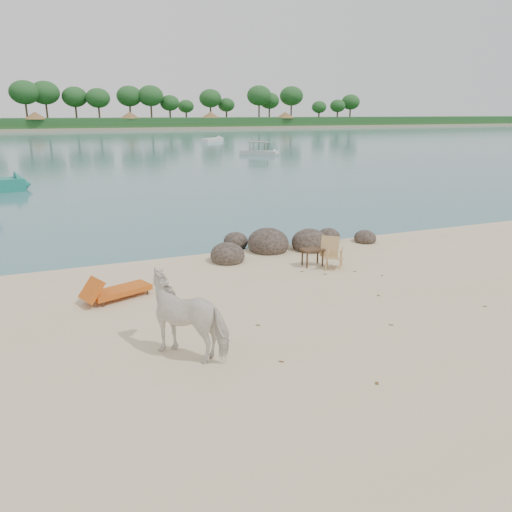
# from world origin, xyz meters

# --- Properties ---
(water) EXTENTS (400.00, 400.00, 0.00)m
(water) POSITION_xyz_m (0.00, 90.00, 0.00)
(water) COLOR #376B6F
(water) RESTS_ON ground
(far_shore) EXTENTS (420.00, 90.00, 1.40)m
(far_shore) POSITION_xyz_m (0.00, 170.00, 0.00)
(far_shore) COLOR tan
(far_shore) RESTS_ON ground
(far_scenery) EXTENTS (420.00, 18.00, 9.50)m
(far_scenery) POSITION_xyz_m (0.03, 136.70, 3.14)
(far_scenery) COLOR #1E4C1E
(far_scenery) RESTS_ON ground
(boulders) EXTENTS (6.32, 2.85, 1.03)m
(boulders) POSITION_xyz_m (2.12, 5.54, 0.20)
(boulders) COLOR #2B231D
(boulders) RESTS_ON ground
(cow) EXTENTS (1.90, 1.94, 1.57)m
(cow) POSITION_xyz_m (-2.73, -0.65, 0.79)
(cow) COLOR white
(cow) RESTS_ON ground
(side_table) EXTENTS (0.66, 0.43, 0.53)m
(side_table) POSITION_xyz_m (2.20, 3.47, 0.26)
(side_table) COLOR black
(side_table) RESTS_ON ground
(lounge_chair) EXTENTS (1.98, 1.27, 0.56)m
(lounge_chair) POSITION_xyz_m (-3.59, 2.89, 0.28)
(lounge_chair) COLOR #CB6817
(lounge_chair) RESTS_ON ground
(deck_chair) EXTENTS (0.87, 0.88, 0.92)m
(deck_chair) POSITION_xyz_m (2.67, 2.99, 0.46)
(deck_chair) COLOR tan
(deck_chair) RESTS_ON ground
(boat_mid) EXTENTS (4.19, 4.19, 2.38)m
(boat_mid) POSITION_xyz_m (16.99, 42.97, 1.19)
(boat_mid) COLOR beige
(boat_mid) RESTS_ON water
(boat_far) EXTENTS (5.22, 5.05, 0.69)m
(boat_far) POSITION_xyz_m (20.01, 69.57, 0.34)
(boat_far) COLOR silver
(boat_far) RESTS_ON water
(dead_leaves) EXTENTS (5.87, 6.52, 0.00)m
(dead_leaves) POSITION_xyz_m (1.87, 0.02, 0.00)
(dead_leaves) COLOR brown
(dead_leaves) RESTS_ON ground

